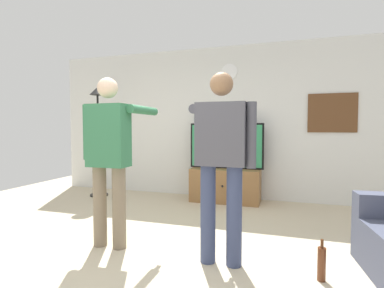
% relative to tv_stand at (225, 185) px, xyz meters
% --- Properties ---
extents(ground_plane, '(8.40, 8.40, 0.00)m').
position_rel_tv_stand_xyz_m(ground_plane, '(-0.22, -2.60, -0.28)').
color(ground_plane, beige).
extents(back_wall, '(6.40, 0.10, 2.70)m').
position_rel_tv_stand_xyz_m(back_wall, '(-0.22, 0.35, 1.07)').
color(back_wall, silver).
rests_on(back_wall, ground_plane).
extents(tv_stand, '(1.16, 0.53, 0.56)m').
position_rel_tv_stand_xyz_m(tv_stand, '(0.00, 0.00, 0.00)').
color(tv_stand, olive).
rests_on(tv_stand, ground_plane).
extents(television, '(1.26, 0.07, 0.77)m').
position_rel_tv_stand_xyz_m(television, '(0.00, 0.05, 0.67)').
color(television, black).
rests_on(television, tv_stand).
extents(wall_clock, '(0.28, 0.03, 0.28)m').
position_rel_tv_stand_xyz_m(wall_clock, '(0.00, 0.29, 1.96)').
color(wall_clock, white).
extents(framed_picture, '(0.73, 0.04, 0.63)m').
position_rel_tv_stand_xyz_m(framed_picture, '(1.67, 0.30, 1.21)').
color(framed_picture, brown).
extents(floor_lamp, '(0.32, 0.32, 2.00)m').
position_rel_tv_stand_xyz_m(floor_lamp, '(-2.31, -0.30, 1.15)').
color(floor_lamp, black).
rests_on(floor_lamp, ground_plane).
extents(person_standing_nearer_lamp, '(0.60, 0.78, 1.76)m').
position_rel_tv_stand_xyz_m(person_standing_nearer_lamp, '(-0.79, -2.26, 0.72)').
color(person_standing_nearer_lamp, '#7A6B56').
rests_on(person_standing_nearer_lamp, ground_plane).
extents(person_standing_nearer_couch, '(0.62, 0.78, 1.75)m').
position_rel_tv_stand_xyz_m(person_standing_nearer_couch, '(0.41, -2.29, 0.72)').
color(person_standing_nearer_couch, '#384266').
rests_on(person_standing_nearer_couch, ground_plane).
extents(beverage_bottle, '(0.07, 0.07, 0.34)m').
position_rel_tv_stand_xyz_m(beverage_bottle, '(1.26, -2.35, -0.14)').
color(beverage_bottle, '#592D19').
rests_on(beverage_bottle, ground_plane).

